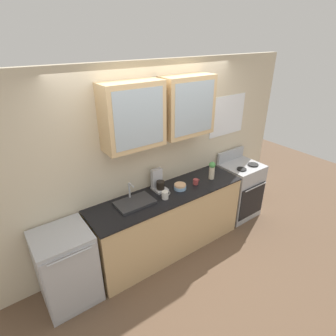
{
  "coord_description": "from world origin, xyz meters",
  "views": [
    {
      "loc": [
        -1.84,
        -2.52,
        2.84
      ],
      "look_at": [
        -0.01,
        0.0,
        1.31
      ],
      "focal_mm": 29.32,
      "sensor_mm": 36.0,
      "label": 1
    }
  ],
  "objects_px": {
    "vase": "(212,170)",
    "cup_near_sink": "(165,195)",
    "stove_range": "(239,190)",
    "cup_near_bowls": "(196,182)",
    "dishwasher": "(67,268)",
    "sink_faucet": "(135,202)",
    "bowl_stack": "(180,187)",
    "coffee_maker": "(158,182)"
  },
  "relations": [
    {
      "from": "vase",
      "to": "cup_near_sink",
      "type": "distance_m",
      "value": 0.86
    },
    {
      "from": "stove_range",
      "to": "cup_near_bowls",
      "type": "relative_size",
      "value": 10.59
    },
    {
      "from": "vase",
      "to": "dishwasher",
      "type": "bearing_deg",
      "value": 179.2
    },
    {
      "from": "sink_faucet",
      "to": "cup_near_sink",
      "type": "height_order",
      "value": "sink_faucet"
    },
    {
      "from": "bowl_stack",
      "to": "vase",
      "type": "relative_size",
      "value": 0.64
    },
    {
      "from": "sink_faucet",
      "to": "coffee_maker",
      "type": "xyz_separation_m",
      "value": [
        0.44,
        0.12,
        0.09
      ]
    },
    {
      "from": "bowl_stack",
      "to": "cup_near_bowls",
      "type": "relative_size",
      "value": 1.61
    },
    {
      "from": "cup_near_bowls",
      "to": "dishwasher",
      "type": "distance_m",
      "value": 1.94
    },
    {
      "from": "stove_range",
      "to": "cup_near_bowls",
      "type": "height_order",
      "value": "stove_range"
    },
    {
      "from": "cup_near_bowls",
      "to": "coffee_maker",
      "type": "height_order",
      "value": "coffee_maker"
    },
    {
      "from": "cup_near_sink",
      "to": "bowl_stack",
      "type": "bearing_deg",
      "value": 13.46
    },
    {
      "from": "coffee_maker",
      "to": "cup_near_bowls",
      "type": "bearing_deg",
      "value": -21.16
    },
    {
      "from": "dishwasher",
      "to": "vase",
      "type": "bearing_deg",
      "value": -0.8
    },
    {
      "from": "cup_near_bowls",
      "to": "bowl_stack",
      "type": "bearing_deg",
      "value": 175.2
    },
    {
      "from": "stove_range",
      "to": "cup_near_bowls",
      "type": "distance_m",
      "value": 1.13
    },
    {
      "from": "cup_near_sink",
      "to": "dishwasher",
      "type": "bearing_deg",
      "value": 176.84
    },
    {
      "from": "stove_range",
      "to": "dishwasher",
      "type": "distance_m",
      "value": 2.9
    },
    {
      "from": "sink_faucet",
      "to": "cup_near_bowls",
      "type": "relative_size",
      "value": 4.53
    },
    {
      "from": "stove_range",
      "to": "bowl_stack",
      "type": "xyz_separation_m",
      "value": [
        -1.28,
        -0.0,
        0.5
      ]
    },
    {
      "from": "bowl_stack",
      "to": "cup_near_sink",
      "type": "bearing_deg",
      "value": -166.54
    },
    {
      "from": "stove_range",
      "to": "cup_near_sink",
      "type": "xyz_separation_m",
      "value": [
        -1.58,
        -0.08,
        0.51
      ]
    },
    {
      "from": "stove_range",
      "to": "cup_near_sink",
      "type": "distance_m",
      "value": 1.66
    },
    {
      "from": "stove_range",
      "to": "coffee_maker",
      "type": "distance_m",
      "value": 1.63
    },
    {
      "from": "stove_range",
      "to": "bowl_stack",
      "type": "bearing_deg",
      "value": -179.82
    },
    {
      "from": "stove_range",
      "to": "cup_near_bowls",
      "type": "bearing_deg",
      "value": -178.54
    },
    {
      "from": "vase",
      "to": "cup_near_bowls",
      "type": "bearing_deg",
      "value": 178.4
    },
    {
      "from": "vase",
      "to": "bowl_stack",
      "type": "bearing_deg",
      "value": 176.9
    },
    {
      "from": "sink_faucet",
      "to": "vase",
      "type": "distance_m",
      "value": 1.24
    },
    {
      "from": "vase",
      "to": "cup_near_bowls",
      "type": "distance_m",
      "value": 0.31
    },
    {
      "from": "vase",
      "to": "coffee_maker",
      "type": "xyz_separation_m",
      "value": [
        -0.8,
        0.2,
        -0.04
      ]
    },
    {
      "from": "sink_faucet",
      "to": "cup_near_sink",
      "type": "relative_size",
      "value": 3.8
    },
    {
      "from": "sink_faucet",
      "to": "cup_near_sink",
      "type": "bearing_deg",
      "value": -19.01
    },
    {
      "from": "stove_range",
      "to": "sink_faucet",
      "type": "distance_m",
      "value": 2.02
    },
    {
      "from": "dishwasher",
      "to": "cup_near_sink",
      "type": "bearing_deg",
      "value": -3.16
    },
    {
      "from": "sink_faucet",
      "to": "bowl_stack",
      "type": "xyz_separation_m",
      "value": [
        0.68,
        -0.06,
        0.02
      ]
    },
    {
      "from": "bowl_stack",
      "to": "dishwasher",
      "type": "relative_size",
      "value": 0.18
    },
    {
      "from": "bowl_stack",
      "to": "coffee_maker",
      "type": "relative_size",
      "value": 0.58
    },
    {
      "from": "sink_faucet",
      "to": "cup_near_sink",
      "type": "distance_m",
      "value": 0.4
    },
    {
      "from": "sink_faucet",
      "to": "vase",
      "type": "xyz_separation_m",
      "value": [
        1.23,
        -0.09,
        0.12
      ]
    },
    {
      "from": "stove_range",
      "to": "cup_near_bowls",
      "type": "xyz_separation_m",
      "value": [
        -1.02,
        -0.03,
        0.5
      ]
    },
    {
      "from": "cup_near_sink",
      "to": "cup_near_bowls",
      "type": "relative_size",
      "value": 1.19
    },
    {
      "from": "dishwasher",
      "to": "stove_range",
      "type": "bearing_deg",
      "value": 0.08
    }
  ]
}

